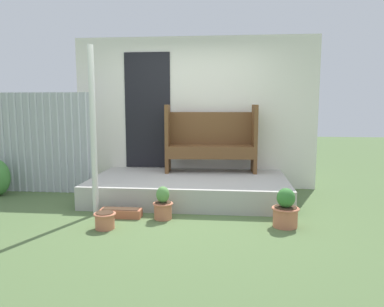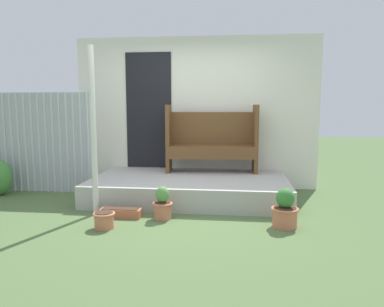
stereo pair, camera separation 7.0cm
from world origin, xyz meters
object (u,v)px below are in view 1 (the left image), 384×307
Objects in this scene: bench at (211,138)px; planter_box_rect at (121,213)px; support_post at (93,132)px; flower_pot_left at (105,220)px; flower_pot_right at (285,210)px; flower_pot_middle at (163,205)px.

bench reaches higher than planter_box_rect.
support_post reaches higher than flower_pot_left.
support_post is 2.62m from flower_pot_right.
flower_pot_middle is (0.62, 0.44, 0.08)m from flower_pot_left.
support_post reaches higher than flower_pot_right.
flower_pot_left is at bearing -60.54° from support_post.
flower_pot_middle reaches higher than planter_box_rect.
support_post is 4.13× the size of planter_box_rect.
flower_pot_middle is 0.80× the size of planter_box_rect.
flower_pot_right is (2.45, -0.26, -0.90)m from support_post.
flower_pot_right is 0.89× the size of planter_box_rect.
bench reaches higher than flower_pot_left.
flower_pot_right reaches higher than planter_box_rect.
flower_pot_left is (0.31, -0.55, -0.99)m from support_post.
flower_pot_right is at bearing -4.57° from planter_box_rect.
bench is at bearing 55.85° from planter_box_rect.
flower_pot_right is at bearing 7.72° from flower_pot_left.
planter_box_rect is at bearing -127.87° from bench.
support_post is 1.31m from flower_pot_middle.
flower_pot_right reaches higher than flower_pot_middle.
support_post is at bearing 119.46° from flower_pot_left.
flower_pot_middle is at bearing 35.54° from flower_pot_left.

